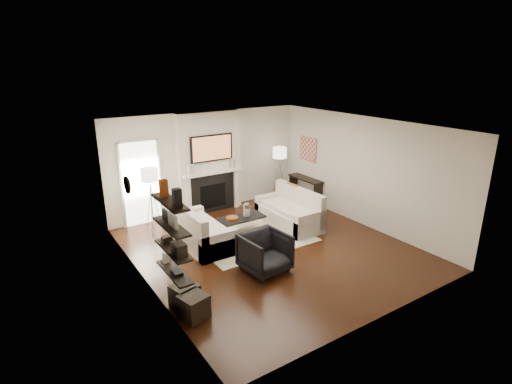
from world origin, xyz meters
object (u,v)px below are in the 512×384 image
armchair (265,251)px  ottoman_near (185,296)px  loveseat_right_base (288,217)px  coffee_table (241,218)px  lamp_right_shade (280,153)px  lamp_left_shade (149,175)px  loveseat_left_base (202,236)px

armchair → ottoman_near: bearing=-176.4°
loveseat_right_base → coffee_table: (-1.24, 0.22, 0.19)m
lamp_right_shade → lamp_left_shade: bearing=-176.6°
coffee_table → lamp_right_shade: 2.79m
armchair → lamp_left_shade: 3.37m
loveseat_left_base → coffee_table: (1.07, 0.05, 0.19)m
loveseat_left_base → ottoman_near: (-1.29, -2.00, -0.01)m
ottoman_near → coffee_table: bearing=41.1°
armchair → lamp_right_shade: (2.71, 3.21, 1.02)m
loveseat_right_base → lamp_right_shade: bearing=60.8°
lamp_left_shade → ottoman_near: 3.53m
loveseat_left_base → lamp_left_shade: size_ratio=4.50×
coffee_table → ottoman_near: 3.13m
coffee_table → armchair: bearing=-107.0°
coffee_table → lamp_left_shade: size_ratio=2.75×
lamp_right_shade → ottoman_near: (-4.52, -3.48, -1.25)m
armchair → ottoman_near: size_ratio=2.14×
armchair → lamp_right_shade: bearing=45.1°
loveseat_left_base → armchair: bearing=-73.2°
loveseat_left_base → loveseat_right_base: bearing=-4.2°
armchair → ottoman_near: (-1.81, -0.27, -0.23)m
lamp_left_shade → armchair: bearing=-68.2°
coffee_table → lamp_right_shade: (2.16, 1.42, 1.05)m
coffee_table → armchair: 1.87m
loveseat_right_base → armchair: armchair is taller
armchair → coffee_table: bearing=68.2°
armchair → loveseat_left_base: bearing=102.1°
loveseat_left_base → armchair: (0.52, -1.74, 0.22)m
coffee_table → armchair: armchair is taller
armchair → lamp_right_shade: size_ratio=2.14×
armchair → lamp_left_shade: bearing=107.0°
loveseat_right_base → lamp_left_shade: size_ratio=4.50×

